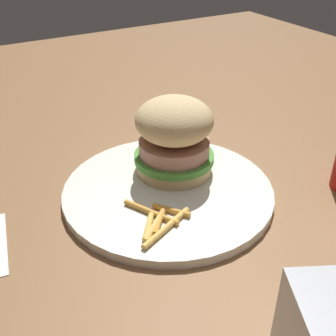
% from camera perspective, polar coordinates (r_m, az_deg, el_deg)
% --- Properties ---
extents(ground_plane, '(1.60, 1.60, 0.00)m').
position_cam_1_polar(ground_plane, '(0.59, -0.60, -2.35)').
color(ground_plane, brown).
extents(plate, '(0.27, 0.27, 0.01)m').
position_cam_1_polar(plate, '(0.57, 0.00, -3.09)').
color(plate, silver).
rests_on(plate, ground_plane).
extents(sandwich, '(0.11, 0.11, 0.11)m').
position_cam_1_polar(sandwich, '(0.57, 0.82, 4.21)').
color(sandwich, tan).
rests_on(sandwich, plate).
extents(fries_pile, '(0.09, 0.08, 0.01)m').
position_cam_1_polar(fries_pile, '(0.50, -1.24, -6.94)').
color(fries_pile, '#E5B251').
rests_on(fries_pile, plate).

